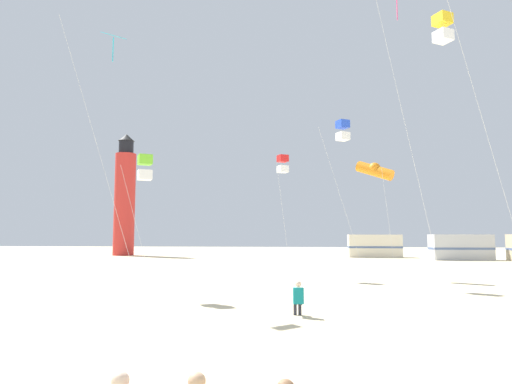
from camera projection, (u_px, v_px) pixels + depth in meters
name	position (u px, v px, depth m)	size (l,w,h in m)	color
kite_flyer_standing	(298.00, 297.00, 14.71)	(0.37, 0.53, 1.16)	#147F84
kite_box_scarlet	(283.00, 164.00, 29.04)	(0.92, 0.92, 7.88)	silver
kite_box_blue	(343.00, 131.00, 25.29)	(2.49, 1.83, 9.17)	silver
kite_diamond_rainbow	(397.00, 3.00, 16.78)	(2.26, 1.74, 12.15)	silver
kite_box_lime	(145.00, 168.00, 20.22)	(1.67, 1.30, 6.30)	silver
kite_tube_orange	(375.00, 170.00, 28.56)	(2.46, 2.17, 7.53)	silver
kite_box_gold	(443.00, 29.00, 18.05)	(3.37, 3.09, 11.59)	silver
kite_diamond_cyan	(112.00, 46.00, 19.72)	(3.51, 2.79, 11.75)	silver
lighthouse_distant	(125.00, 198.00, 61.43)	(2.80, 2.80, 16.80)	red
rv_van_cream	(374.00, 246.00, 55.39)	(6.46, 2.39, 2.80)	beige
rv_van_silver	(461.00, 247.00, 49.18)	(6.58, 2.77, 2.80)	#B7BABF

